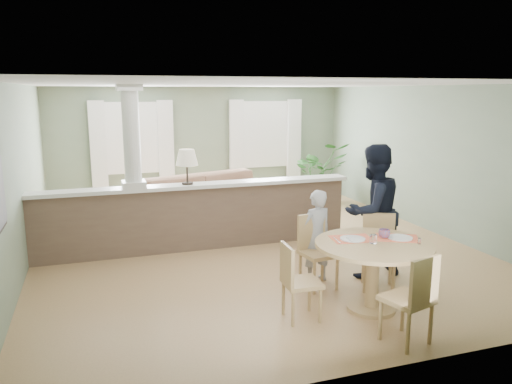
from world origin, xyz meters
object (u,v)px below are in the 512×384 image
object	(u,v)px
chair_far_boy	(316,247)
chair_near	(413,296)
chair_far_man	(379,247)
man_person	(372,211)
houseplant	(319,172)
dining_table	(374,257)
child_person	(316,236)
sofa	(210,199)
chair_side	(296,279)

from	to	relation	value
chair_far_boy	chair_near	bearing A→B (deg)	-89.49
chair_far_man	chair_near	distance (m)	1.61
chair_far_boy	man_person	bearing A→B (deg)	-1.47
chair_far_man	chair_near	bearing A→B (deg)	-82.47
houseplant	man_person	bearing A→B (deg)	-106.72
dining_table	child_person	xyz separation A→B (m)	(-0.25, 1.06, -0.02)
houseplant	man_person	xyz separation A→B (m)	(-1.38, -4.60, 0.22)
child_person	chair_far_boy	bearing A→B (deg)	55.41
child_person	man_person	size ratio (longest dim) A/B	0.68
sofa	chair_far_man	world-z (taller)	chair_far_man
chair_side	man_person	bearing A→B (deg)	-55.70
man_person	sofa	bearing A→B (deg)	-81.75
dining_table	child_person	size ratio (longest dim) A/B	1.07
chair_far_boy	chair_near	xyz separation A→B (m)	(0.25, -1.80, 0.01)
dining_table	child_person	world-z (taller)	child_person
chair_far_boy	chair_far_man	xyz separation A→B (m)	(0.78, -0.29, 0.01)
dining_table	child_person	distance (m)	1.09
sofa	chair_side	size ratio (longest dim) A/B	3.52
dining_table	chair_side	size ratio (longest dim) A/B	1.54
houseplant	chair_far_boy	distance (m)	5.22
chair_side	houseplant	bearing A→B (deg)	-25.40
chair_far_man	dining_table	bearing A→B (deg)	-99.55
houseplant	chair_far_man	xyz separation A→B (m)	(-1.50, -4.99, -0.18)
dining_table	man_person	xyz separation A→B (m)	(0.58, 1.01, 0.28)
chair_near	man_person	xyz separation A→B (m)	(0.66, 1.90, 0.40)
houseplant	chair_side	bearing A→B (deg)	-117.83
houseplant	dining_table	world-z (taller)	houseplant
chair_side	man_person	size ratio (longest dim) A/B	0.48
man_person	chair_far_man	bearing A→B (deg)	59.62
sofa	dining_table	size ratio (longest dim) A/B	2.29
dining_table	sofa	bearing A→B (deg)	100.54
chair_far_boy	child_person	size ratio (longest dim) A/B	0.75
dining_table	chair_side	world-z (taller)	dining_table
sofa	dining_table	bearing A→B (deg)	-96.04
sofa	chair_far_man	distance (m)	4.32
houseplant	chair_far_man	size ratio (longest dim) A/B	1.46
chair_far_boy	child_person	xyz separation A→B (m)	(0.07, 0.15, 0.11)
houseplant	man_person	world-z (taller)	man_person
man_person	chair_far_boy	bearing A→B (deg)	-7.35
chair_far_boy	child_person	bearing A→B (deg)	58.07
chair_far_man	chair_side	size ratio (longest dim) A/B	1.10
dining_table	chair_far_man	world-z (taller)	chair_far_man
houseplant	chair_side	world-z (taller)	houseplant
chair_side	child_person	distance (m)	1.26
chair_far_boy	chair_near	size ratio (longest dim) A/B	0.99
chair_far_boy	chair_side	world-z (taller)	chair_far_boy
chair_far_man	sofa	bearing A→B (deg)	135.15
houseplant	chair_near	world-z (taller)	houseplant
sofa	chair_side	bearing A→B (deg)	-107.77
houseplant	child_person	xyz separation A→B (m)	(-2.22, -4.54, -0.08)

